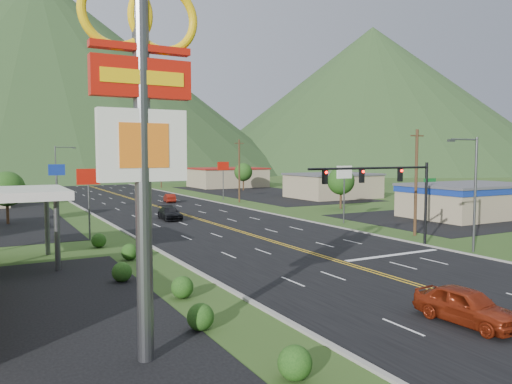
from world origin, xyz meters
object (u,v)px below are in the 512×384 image
traffic_signal (391,184)px  car_red_far (170,198)px  streetlight_west (58,170)px  car_red_near (467,307)px  pylon_sign (142,109)px  streetlight_east (473,187)px  car_dark_mid (170,214)px

traffic_signal → car_red_far: 46.58m
streetlight_west → car_red_far: streetlight_west is taller
streetlight_west → car_red_far: 18.76m
traffic_signal → car_red_near: 18.43m
pylon_sign → traffic_signal: bearing=27.1°
streetlight_west → car_red_near: streetlight_west is taller
streetlight_east → streetlight_west: size_ratio=1.00×
traffic_signal → streetlight_east: streetlight_east is taller
car_red_near → traffic_signal: bearing=53.8°
car_red_near → car_red_far: car_red_near is taller
streetlight_east → car_red_near: bearing=-142.4°
car_red_far → streetlight_west: bearing=-22.9°
traffic_signal → streetlight_west: size_ratio=1.46×
car_red_near → streetlight_east: bearing=34.0°
pylon_sign → streetlight_west: size_ratio=1.56×
pylon_sign → streetlight_east: 29.58m
streetlight_east → car_dark_mid: (-14.35, 29.94, -4.44)m
pylon_sign → traffic_signal: size_ratio=1.07×
traffic_signal → car_red_near: size_ratio=2.69×
streetlight_west → car_dark_mid: 31.55m
car_red_far → streetlight_east: bearing=107.8°
car_red_near → streetlight_west: bearing=93.3°
pylon_sign → car_red_near: bearing=-12.4°
streetlight_east → car_red_near: size_ratio=1.85×
streetlight_west → pylon_sign: bearing=-94.5°
streetlight_west → car_red_near: size_ratio=1.85×
car_red_far → car_red_near: bearing=93.0°
car_red_near → pylon_sign: bearing=164.0°
traffic_signal → car_dark_mid: bearing=110.4°
pylon_sign → streetlight_east: bearing=15.8°
pylon_sign → streetlight_east: size_ratio=1.56×
traffic_signal → streetlight_west: bearing=108.0°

